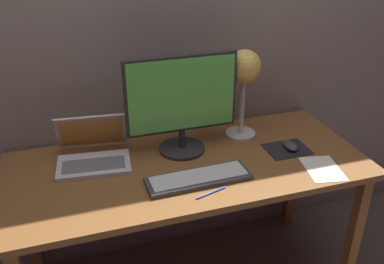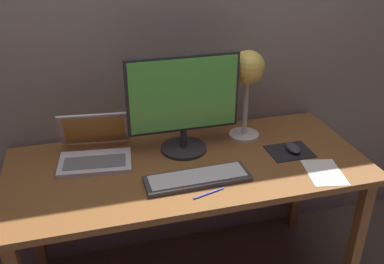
% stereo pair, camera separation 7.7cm
% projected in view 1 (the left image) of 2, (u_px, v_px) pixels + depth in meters
% --- Properties ---
extents(back_wall, '(4.80, 0.06, 2.60)m').
position_uv_depth(back_wall, '(162.00, 18.00, 1.97)').
color(back_wall, gray).
rests_on(back_wall, ground).
extents(desk, '(1.60, 0.70, 0.74)m').
position_uv_depth(desk, '(188.00, 178.00, 1.93)').
color(desk, brown).
rests_on(desk, ground).
extents(monitor, '(0.51, 0.22, 0.46)m').
position_uv_depth(monitor, '(181.00, 100.00, 1.88)').
color(monitor, '#28282B').
rests_on(monitor, desk).
extents(keyboard_main, '(0.44, 0.15, 0.03)m').
position_uv_depth(keyboard_main, '(199.00, 178.00, 1.76)').
color(keyboard_main, '#38383A').
rests_on(keyboard_main, desk).
extents(laptop, '(0.35, 0.32, 0.20)m').
position_uv_depth(laptop, '(93.00, 148.00, 1.89)').
color(laptop, silver).
rests_on(laptop, desk).
extents(desk_lamp, '(0.16, 0.16, 0.44)m').
position_uv_depth(desk_lamp, '(244.00, 73.00, 1.98)').
color(desk_lamp, beige).
rests_on(desk_lamp, desk).
extents(mousepad, '(0.20, 0.16, 0.00)m').
position_uv_depth(mousepad, '(287.00, 149.00, 2.00)').
color(mousepad, black).
rests_on(mousepad, desk).
extents(mouse, '(0.06, 0.10, 0.03)m').
position_uv_depth(mouse, '(290.00, 146.00, 1.99)').
color(mouse, '#38383A').
rests_on(mouse, mousepad).
extents(paper_sheet_near_mouse, '(0.19, 0.23, 0.00)m').
position_uv_depth(paper_sheet_near_mouse, '(323.00, 169.00, 1.85)').
color(paper_sheet_near_mouse, white).
rests_on(paper_sheet_near_mouse, desk).
extents(pen, '(0.14, 0.05, 0.01)m').
position_uv_depth(pen, '(211.00, 193.00, 1.68)').
color(pen, '#2633A5').
rests_on(pen, desk).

